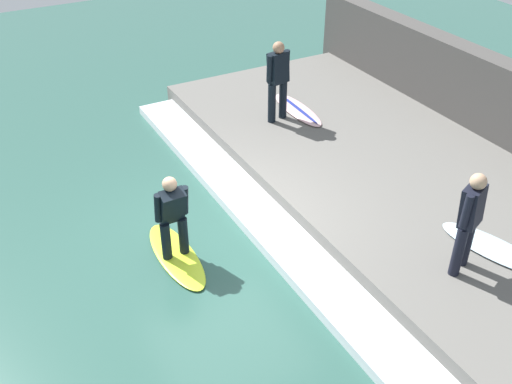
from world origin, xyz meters
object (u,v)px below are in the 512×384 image
object	(u,v)px
surfer_waiting_near	(470,218)
surfboard_waiting_far	(298,110)
surfboard_riding	(176,256)
surfboard_waiting_near	(493,248)
surfer_riding	(172,213)
surfer_waiting_far	(278,77)

from	to	relation	value
surfer_waiting_near	surfboard_waiting_far	world-z (taller)	surfer_waiting_near
surfer_waiting_near	surfboard_riding	bearing A→B (deg)	141.43
surfboard_waiting_near	surfboard_waiting_far	distance (m)	5.21
surfboard_riding	surfer_waiting_near	distance (m)	4.24
surfboard_riding	surfer_riding	world-z (taller)	surfer_riding
surfboard_waiting_near	surfer_waiting_near	bearing A→B (deg)	-175.88
surfboard_riding	surfboard_waiting_near	bearing A→B (deg)	-32.32
surfboard_waiting_near	surfboard_waiting_far	bearing A→B (deg)	90.60
surfer_riding	surfboard_waiting_near	world-z (taller)	surfer_riding
surfboard_waiting_near	surfboard_riding	bearing A→B (deg)	147.68
surfer_waiting_near	surfboard_waiting_near	bearing A→B (deg)	4.12
surfer_waiting_near	surfboard_waiting_far	xyz separation A→B (m)	(0.69, 5.26, -0.83)
surfer_riding	surfboard_waiting_far	distance (m)	4.75
surfboard_riding	surfboard_waiting_far	size ratio (longest dim) A/B	1.02
surfer_waiting_far	surfer_waiting_near	bearing A→B (deg)	-91.34
surfboard_riding	surfer_waiting_far	distance (m)	4.38
surfer_waiting_far	surfboard_waiting_far	xyz separation A→B (m)	(0.57, 0.12, -0.88)
surfboard_waiting_near	surfboard_waiting_far	world-z (taller)	surfboard_waiting_far
surfboard_riding	surfboard_waiting_far	bearing A→B (deg)	35.26
surfboard_riding	surfboard_waiting_near	size ratio (longest dim) A/B	1.03
surfer_waiting_near	surfer_waiting_far	bearing A→B (deg)	88.66
surfer_waiting_near	surfboard_waiting_far	distance (m)	5.37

